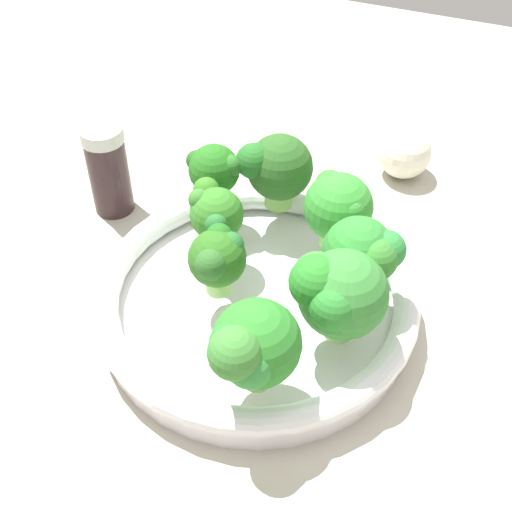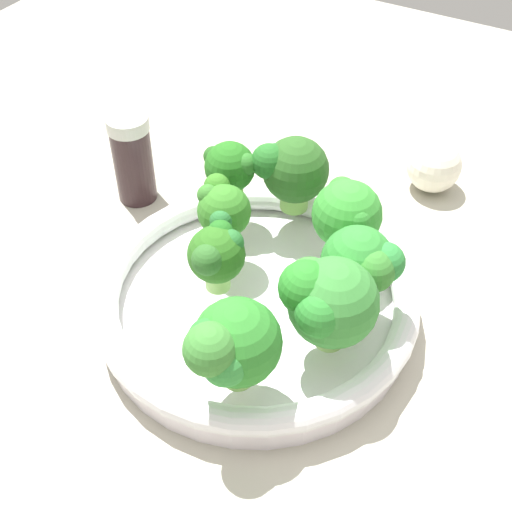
% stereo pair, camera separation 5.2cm
% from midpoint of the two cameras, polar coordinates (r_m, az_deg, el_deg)
% --- Properties ---
extents(ground_plane, '(1.30, 1.30, 0.03)m').
position_cam_midpoint_polar(ground_plane, '(0.56, -0.46, -8.11)').
color(ground_plane, '#B3AE9C').
extents(bowl, '(0.26, 0.26, 0.04)m').
position_cam_midpoint_polar(bowl, '(0.55, -2.68, -3.79)').
color(bowl, white).
rests_on(bowl, ground_plane).
extents(broccoli_floret_0, '(0.05, 0.05, 0.06)m').
position_cam_midpoint_polar(broccoli_floret_0, '(0.55, -6.19, 3.43)').
color(broccoli_floret_0, '#90DA61').
rests_on(broccoli_floret_0, bowl).
extents(broccoli_floret_1, '(0.06, 0.06, 0.07)m').
position_cam_midpoint_polar(broccoli_floret_1, '(0.58, -0.93, 7.37)').
color(broccoli_floret_1, '#89BE59').
rests_on(broccoli_floret_1, bowl).
extents(broccoli_floret_2, '(0.04, 0.05, 0.06)m').
position_cam_midpoint_polar(broccoli_floret_2, '(0.59, -6.06, 6.92)').
color(broccoli_floret_2, '#94CA56').
rests_on(broccoli_floret_2, bowl).
extents(broccoli_floret_3, '(0.05, 0.06, 0.07)m').
position_cam_midpoint_polar(broccoli_floret_3, '(0.50, 6.19, 0.05)').
color(broccoli_floret_3, '#88C258').
rests_on(broccoli_floret_3, bowl).
extents(broccoli_floret_4, '(0.07, 0.06, 0.07)m').
position_cam_midpoint_polar(broccoli_floret_4, '(0.44, -3.75, -7.87)').
color(broccoli_floret_4, '#96D064').
rests_on(broccoli_floret_4, bowl).
extents(broccoli_floret_5, '(0.05, 0.04, 0.06)m').
position_cam_midpoint_polar(broccoli_floret_5, '(0.51, -6.24, -0.41)').
color(broccoli_floret_5, '#96CE65').
rests_on(broccoli_floret_5, bowl).
extents(broccoli_floret_6, '(0.06, 0.06, 0.07)m').
position_cam_midpoint_polar(broccoli_floret_6, '(0.55, 4.30, 3.98)').
color(broccoli_floret_6, '#8AC760').
rests_on(broccoli_floret_6, bowl).
extents(broccoli_floret_7, '(0.07, 0.07, 0.07)m').
position_cam_midpoint_polar(broccoli_floret_7, '(0.47, 3.60, -3.28)').
color(broccoli_floret_7, '#84B156').
rests_on(broccoli_floret_7, bowl).
extents(garlic_bulb, '(0.05, 0.05, 0.05)m').
position_cam_midpoint_polar(garlic_bulb, '(0.71, 10.35, 8.48)').
color(garlic_bulb, white).
rests_on(garlic_bulb, ground_plane).
extents(pepper_shaker, '(0.04, 0.04, 0.09)m').
position_cam_midpoint_polar(pepper_shaker, '(0.66, -14.57, 6.99)').
color(pepper_shaker, '#2F1F21').
rests_on(pepper_shaker, ground_plane).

